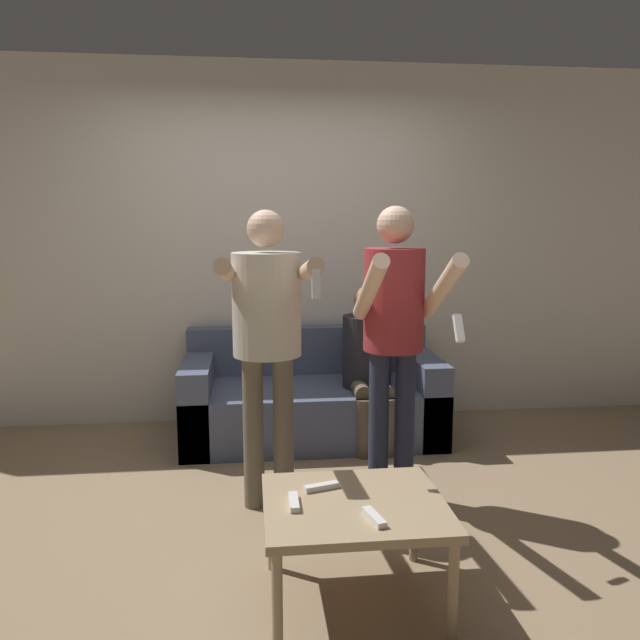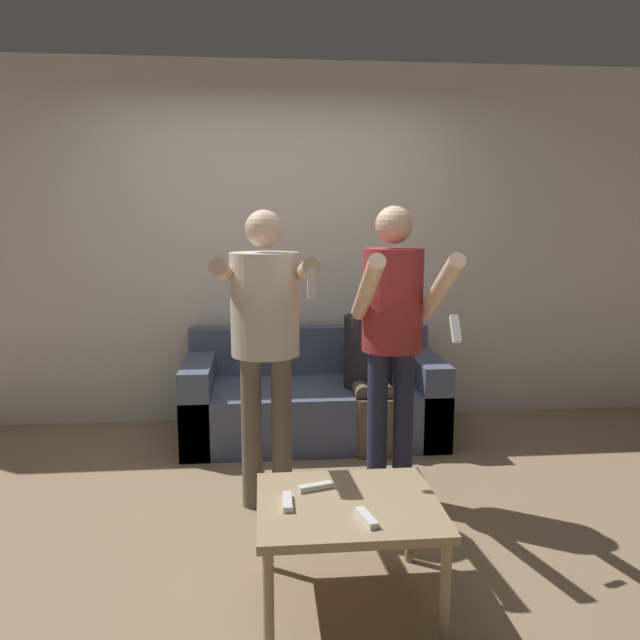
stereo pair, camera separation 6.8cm
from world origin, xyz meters
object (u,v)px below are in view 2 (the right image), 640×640
object	(u,v)px
person_standing_left	(265,322)
person_seated	(369,359)
remote_near	(367,518)
coffee_table	(348,513)
couch	(313,401)
remote_far	(316,487)
remote_mid	(287,502)
person_standing_right	(393,322)

from	to	relation	value
person_standing_left	person_seated	distance (m)	1.24
remote_near	person_seated	bearing A→B (deg)	79.94
remote_near	coffee_table	bearing A→B (deg)	106.01
couch	remote_far	world-z (taller)	couch
coffee_table	remote_near	distance (m)	0.18
remote_mid	remote_far	size ratio (longest dim) A/B	0.98
person_standing_left	person_seated	size ratio (longest dim) A/B	1.45
remote_near	person_standing_left	bearing A→B (deg)	108.99
coffee_table	remote_far	world-z (taller)	remote_far
remote_near	remote_mid	world-z (taller)	same
person_standing_right	couch	bearing A→B (deg)	106.94
remote_mid	person_seated	bearing A→B (deg)	70.60
coffee_table	remote_far	xyz separation A→B (m)	(-0.12, 0.13, 0.06)
coffee_table	remote_far	distance (m)	0.18
remote_far	person_standing_left	bearing A→B (deg)	104.51
coffee_table	remote_mid	world-z (taller)	remote_mid
couch	remote_near	bearing A→B (deg)	-89.32
person_standing_right	remote_mid	distance (m)	1.22
person_seated	remote_near	distance (m)	2.02
person_standing_right	remote_near	distance (m)	1.24
couch	coffee_table	distance (m)	2.01
person_standing_left	remote_near	distance (m)	1.26
person_standing_left	coffee_table	size ratio (longest dim) A/B	2.20
coffee_table	person_standing_right	bearing A→B (deg)	68.00
person_seated	remote_mid	size ratio (longest dim) A/B	7.36
person_standing_left	person_standing_right	xyz separation A→B (m)	(0.68, -0.00, -0.01)
coffee_table	remote_far	size ratio (longest dim) A/B	4.73
person_standing_right	remote_far	world-z (taller)	person_standing_right
remote_near	remote_far	world-z (taller)	same
couch	person_seated	size ratio (longest dim) A/B	1.63
person_standing_left	remote_near	world-z (taller)	person_standing_left
person_seated	remote_mid	distance (m)	1.94
couch	remote_near	size ratio (longest dim) A/B	11.65
person_standing_left	person_seated	world-z (taller)	person_standing_left
remote_near	remote_mid	xyz separation A→B (m)	(-0.29, 0.16, 0.00)
remote_near	couch	bearing A→B (deg)	90.68
remote_far	remote_near	bearing A→B (deg)	-60.33
coffee_table	remote_mid	size ratio (longest dim) A/B	4.85
remote_mid	remote_far	xyz separation A→B (m)	(0.13, 0.13, 0.00)
remote_far	remote_mid	bearing A→B (deg)	-133.93
coffee_table	remote_mid	distance (m)	0.25
person_standing_right	coffee_table	bearing A→B (deg)	-112.00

